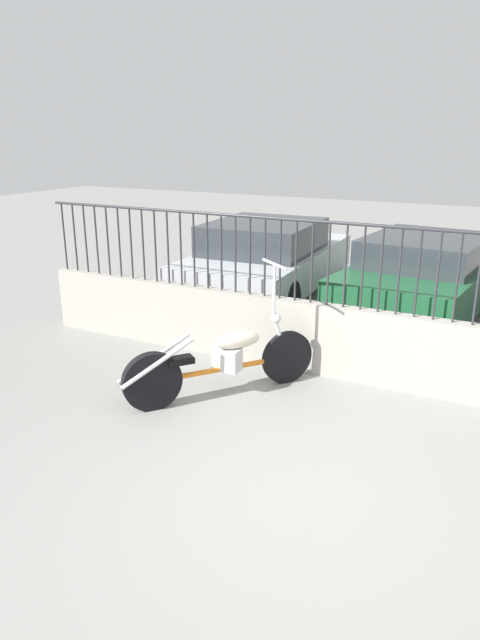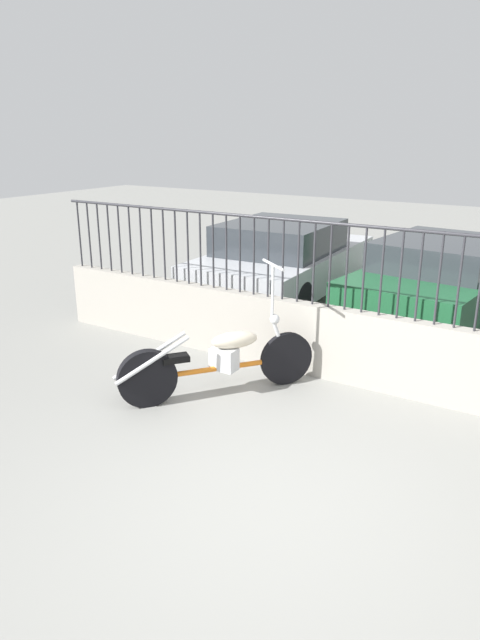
% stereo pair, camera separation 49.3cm
% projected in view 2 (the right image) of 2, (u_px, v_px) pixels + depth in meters
% --- Properties ---
extents(ground_plane, '(40.00, 40.00, 0.00)m').
position_uv_depth(ground_plane, '(279.00, 502.00, 4.37)').
color(ground_plane, gray).
extents(low_wall, '(9.29, 0.18, 0.85)m').
position_uv_depth(low_wall, '(384.00, 354.00, 6.16)').
color(low_wall, '#9E998E').
rests_on(low_wall, ground_plane).
extents(fence_railing, '(9.29, 0.04, 0.95)m').
position_uv_depth(fence_railing, '(392.00, 259.00, 5.83)').
color(fence_railing, '#2D2D33').
rests_on(fence_railing, low_wall).
extents(motorcycle_orange, '(1.45, 1.81, 1.40)m').
position_uv_depth(motorcycle_orange, '(211.00, 361.00, 6.02)').
color(motorcycle_orange, black).
rests_on(motorcycle_orange, ground_plane).
extents(car_silver, '(2.01, 4.05, 1.30)m').
position_uv_depth(car_silver, '(283.00, 259.00, 9.61)').
color(car_silver, black).
rests_on(car_silver, ground_plane).
extents(car_green, '(2.17, 4.15, 1.24)m').
position_uv_depth(car_green, '(444.00, 278.00, 8.45)').
color(car_green, black).
rests_on(car_green, ground_plane).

